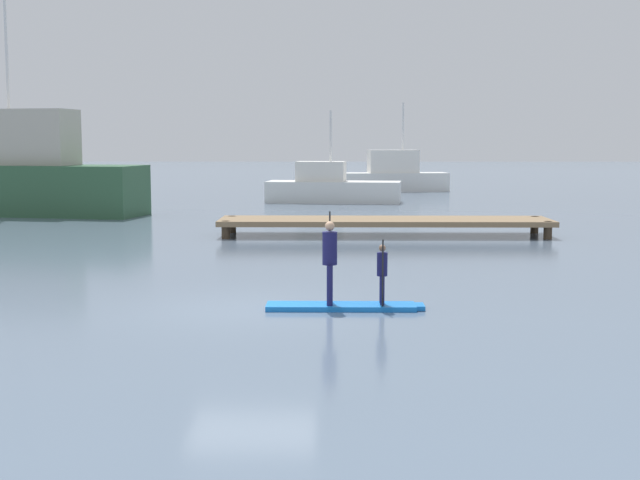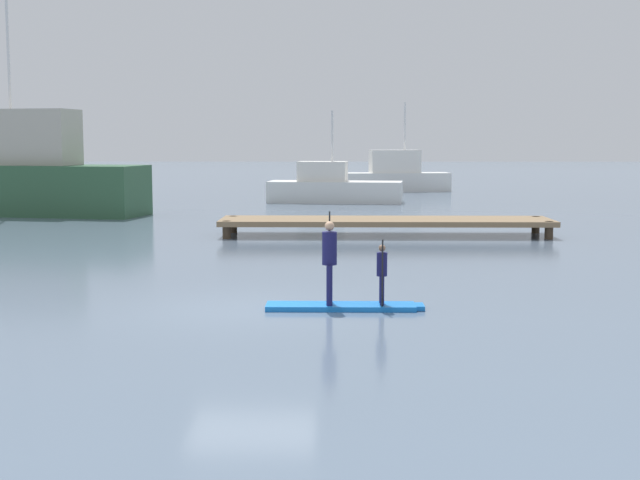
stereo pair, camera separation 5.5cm
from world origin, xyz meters
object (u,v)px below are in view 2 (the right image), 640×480
Objects in this scene: fishing_boat_white_large at (9,180)px; motor_boat_small_navy at (393,176)px; fishing_boat_green_midground at (333,188)px; paddler_child_solo at (382,271)px; paddler_adult at (329,257)px; paddleboard_near at (344,307)px.

fishing_boat_white_large reaches higher than motor_boat_small_navy.
fishing_boat_white_large reaches higher than fishing_boat_green_midground.
fishing_boat_green_midground is at bearing 91.89° from paddler_child_solo.
motor_boat_small_navy is at bearing 85.75° from paddler_child_solo.
fishing_boat_white_large is 16.31m from fishing_boat_green_midground.
paddler_adult is at bearing -90.10° from fishing_boat_green_midground.
fishing_boat_green_midground is (14.38, 7.66, -0.77)m from fishing_boat_white_large.
fishing_boat_green_midground is at bearing 89.90° from paddler_adult.
paddler_child_solo is at bearing -54.58° from fishing_boat_white_large.
fishing_boat_white_large is at bearing 124.13° from paddleboard_near.
fishing_boat_green_midground reaches higher than paddler_adult.
fishing_boat_green_midground is (-0.96, 29.24, 0.02)m from paddler_child_solo.
motor_boat_small_navy is (3.95, 39.47, -0.01)m from paddler_adult.
paddler_child_solo is 0.18× the size of fishing_boat_green_midground.
fishing_boat_white_large is at bearing -135.59° from motor_boat_small_navy.
paddler_child_solo is at bearing -0.96° from paddler_adult.
motor_boat_small_navy is at bearing 84.71° from paddleboard_near.
paddler_adult is 29.22m from fishing_boat_green_midground.
motor_boat_small_navy is (3.66, 39.48, 0.97)m from paddleboard_near.
fishing_boat_white_large is (-14.33, 21.56, 0.52)m from paddler_adult.
fishing_boat_green_midground reaches higher than paddler_child_solo.
paddler_adult is 0.24× the size of motor_boat_small_navy.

